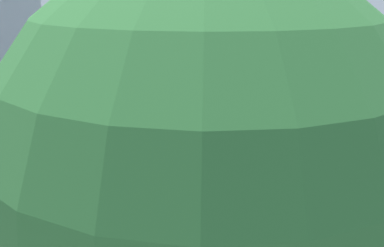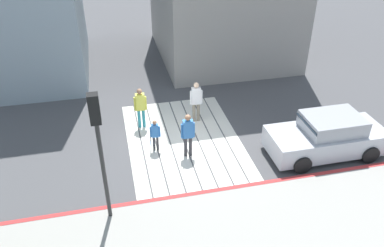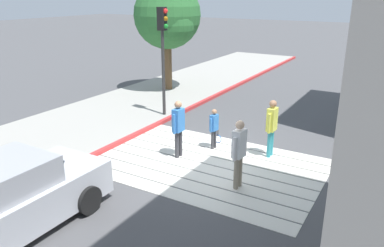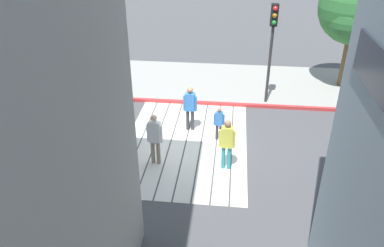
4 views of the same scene
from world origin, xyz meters
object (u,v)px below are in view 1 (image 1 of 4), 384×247
(street_tree, at_px, (199,170))
(pedestrian_adult_side, at_px, (213,109))
(pedestrian_adult_lead, at_px, (249,132))
(car_parked_near_curb, at_px, (356,114))
(pedestrian_adult_trailing, at_px, (162,123))
(pedestrian_child_with_racket, at_px, (208,145))
(traffic_light_corner, at_px, (259,104))

(street_tree, relative_size, pedestrian_adult_side, 2.94)
(pedestrian_adult_lead, bearing_deg, street_tree, 125.54)
(car_parked_near_curb, xyz_separation_m, street_tree, (-3.72, 11.58, 2.90))
(pedestrian_adult_lead, xyz_separation_m, pedestrian_adult_trailing, (2.37, 1.44, 0.01))
(car_parked_near_curb, xyz_separation_m, pedestrian_child_with_racket, (1.59, 6.14, 0.01))
(car_parked_near_curb, relative_size, traffic_light_corner, 1.02)
(pedestrian_child_with_racket, bearing_deg, car_parked_near_curb, -104.52)
(street_tree, height_order, pedestrian_adult_lead, street_tree)
(traffic_light_corner, distance_m, pedestrian_adult_trailing, 5.53)
(street_tree, relative_size, pedestrian_adult_lead, 3.02)
(traffic_light_corner, xyz_separation_m, street_tree, (-2.14, 3.58, 0.59))
(pedestrian_adult_lead, distance_m, pedestrian_adult_trailing, 2.77)
(pedestrian_adult_trailing, height_order, pedestrian_child_with_racket, pedestrian_adult_trailing)
(car_parked_near_curb, height_order, pedestrian_adult_lead, pedestrian_adult_lead)
(street_tree, bearing_deg, pedestrian_adult_trailing, -35.97)
(car_parked_near_curb, bearing_deg, pedestrian_child_with_racket, 75.48)
(car_parked_near_curb, height_order, pedestrian_adult_side, pedestrian_adult_side)
(street_tree, relative_size, pedestrian_child_with_racket, 4.04)
(street_tree, xyz_separation_m, pedestrian_adult_lead, (4.69, -6.56, -2.60))
(pedestrian_child_with_racket, bearing_deg, pedestrian_adult_side, -49.27)
(traffic_light_corner, height_order, pedestrian_adult_trailing, traffic_light_corner)
(street_tree, bearing_deg, car_parked_near_curb, -72.21)
(traffic_light_corner, height_order, pedestrian_adult_lead, traffic_light_corner)
(pedestrian_adult_lead, bearing_deg, pedestrian_adult_trailing, 31.24)
(car_parked_near_curb, bearing_deg, street_tree, 107.79)
(pedestrian_adult_side, bearing_deg, car_parked_near_curb, -128.46)
(pedestrian_adult_side, bearing_deg, pedestrian_adult_trailing, 89.01)
(traffic_light_corner, xyz_separation_m, pedestrian_child_with_racket, (3.17, -1.86, -2.29))
(car_parked_near_curb, relative_size, pedestrian_adult_lead, 2.45)
(pedestrian_child_with_racket, bearing_deg, traffic_light_corner, 149.57)
(street_tree, distance_m, pedestrian_adult_lead, 8.47)
(pedestrian_adult_trailing, bearing_deg, traffic_light_corner, 162.59)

